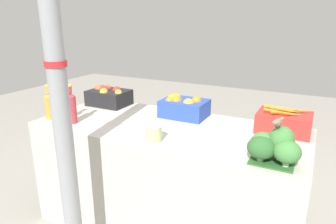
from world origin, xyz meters
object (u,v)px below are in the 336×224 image
object	(u,v)px
pickle_jar	(154,132)
sparrow_bird	(278,123)
apple_crate	(109,96)
orange_crate	(183,106)
juice_bottle_ruby	(71,107)
carrot_crate	(284,121)
juice_bottle_amber	(50,105)
juice_bottle_golden	(61,106)
broccoli_pile	(273,146)
support_pole	(58,87)

from	to	relation	value
pickle_jar	sparrow_bird	distance (m)	0.72
apple_crate	orange_crate	bearing A→B (deg)	-0.24
juice_bottle_ruby	carrot_crate	bearing A→B (deg)	20.04
juice_bottle_amber	sparrow_bird	xyz separation A→B (m)	(1.59, 0.00, 0.11)
juice_bottle_golden	broccoli_pile	bearing A→B (deg)	0.31
carrot_crate	juice_bottle_amber	distance (m)	1.66
orange_crate	juice_bottle_amber	size ratio (longest dim) A/B	1.30
carrot_crate	juice_bottle_golden	bearing A→B (deg)	-161.23
support_pole	orange_crate	distance (m)	1.01
orange_crate	juice_bottle_ruby	distance (m)	0.82
apple_crate	orange_crate	size ratio (longest dim) A/B	1.00
juice_bottle_ruby	sparrow_bird	distance (m)	1.39
support_pole	sparrow_bird	world-z (taller)	support_pole
support_pole	broccoli_pile	bearing A→B (deg)	23.06
sparrow_bird	juice_bottle_amber	bearing A→B (deg)	-78.36
juice_bottle_amber	juice_bottle_golden	distance (m)	0.11
orange_crate	apple_crate	bearing A→B (deg)	179.76
orange_crate	pickle_jar	bearing A→B (deg)	-85.84
orange_crate	juice_bottle_amber	xyz separation A→B (m)	(-0.86, -0.50, 0.03)
juice_bottle_golden	juice_bottle_ruby	size ratio (longest dim) A/B	0.97
orange_crate	juice_bottle_golden	bearing A→B (deg)	-146.19
juice_bottle_golden	sparrow_bird	xyz separation A→B (m)	(1.48, 0.00, 0.11)
apple_crate	broccoli_pile	size ratio (longest dim) A/B	1.27
juice_bottle_golden	sparrow_bird	size ratio (longest dim) A/B	2.01
pickle_jar	sparrow_bird	size ratio (longest dim) A/B	0.77
juice_bottle_golden	sparrow_bird	bearing A→B (deg)	0.12
support_pole	apple_crate	distance (m)	1.06
broccoli_pile	sparrow_bird	bearing A→B (deg)	-25.23
juice_bottle_ruby	sparrow_bird	world-z (taller)	juice_bottle_ruby
juice_bottle_amber	juice_bottle_golden	size ratio (longest dim) A/B	0.95
apple_crate	juice_bottle_golden	world-z (taller)	juice_bottle_golden
carrot_crate	sparrow_bird	xyz separation A→B (m)	(0.01, -0.50, 0.15)
apple_crate	orange_crate	distance (m)	0.71
pickle_jar	juice_bottle_ruby	bearing A→B (deg)	178.37
apple_crate	broccoli_pile	bearing A→B (deg)	-19.02
support_pole	sparrow_bird	size ratio (longest dim) A/B	17.71
support_pole	sparrow_bird	xyz separation A→B (m)	(1.02, 0.43, -0.16)
support_pole	sparrow_bird	distance (m)	1.12
juice_bottle_golden	apple_crate	bearing A→B (deg)	85.73
broccoli_pile	juice_bottle_amber	size ratio (longest dim) A/B	1.02
orange_crate	sparrow_bird	distance (m)	0.90
pickle_jar	orange_crate	bearing A→B (deg)	94.16
broccoli_pile	sparrow_bird	xyz separation A→B (m)	(0.01, -0.00, 0.13)
carrot_crate	broccoli_pile	xyz separation A→B (m)	(0.00, -0.49, 0.02)
broccoli_pile	juice_bottle_amber	bearing A→B (deg)	-179.71
support_pole	pickle_jar	distance (m)	0.61
juice_bottle_amber	juice_bottle_ruby	xyz separation A→B (m)	(0.21, -0.00, 0.01)
juice_bottle_amber	orange_crate	bearing A→B (deg)	30.23
apple_crate	juice_bottle_amber	distance (m)	0.53
orange_crate	juice_bottle_golden	world-z (taller)	juice_bottle_golden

